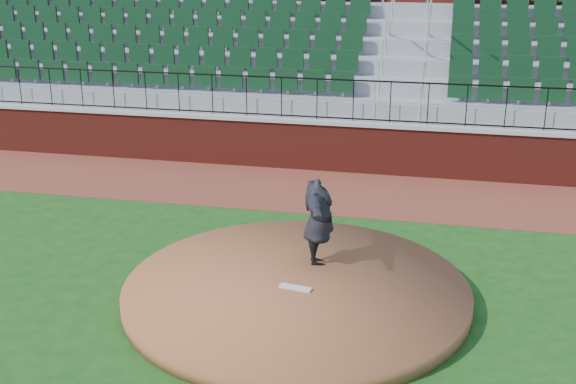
{
  "coord_description": "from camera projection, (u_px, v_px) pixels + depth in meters",
  "views": [
    {
      "loc": [
        2.59,
        -10.56,
        5.64
      ],
      "look_at": [
        0.0,
        1.5,
        1.3
      ],
      "focal_mm": 45.9,
      "sensor_mm": 36.0,
      "label": 1
    }
  ],
  "objects": [
    {
      "name": "concourse_wall",
      "position": [
        363.0,
        32.0,
        22.76
      ],
      "size": [
        34.0,
        0.5,
        5.5
      ],
      "primitive_type": "cube",
      "color": "maroon",
      "rests_on": "ground"
    },
    {
      "name": "pitchers_mound",
      "position": [
        296.0,
        291.0,
        12.0
      ],
      "size": [
        5.64,
        5.64,
        0.25
      ],
      "primitive_type": "cylinder",
      "color": "brown",
      "rests_on": "ground"
    },
    {
      "name": "pitcher",
      "position": [
        319.0,
        222.0,
        12.49
      ],
      "size": [
        0.95,
        1.96,
        1.54
      ],
      "primitive_type": "imported",
      "rotation": [
        0.0,
        0.0,
        1.81
      ],
      "color": "black",
      "rests_on": "pitchers_mound"
    },
    {
      "name": "wall_railing",
      "position": [
        335.0,
        100.0,
        17.98
      ],
      "size": [
        34.0,
        0.05,
        1.0
      ],
      "primitive_type": null,
      "color": "black",
      "rests_on": "wall_cap"
    },
    {
      "name": "field_wall",
      "position": [
        334.0,
        147.0,
        18.38
      ],
      "size": [
        34.0,
        0.35,
        1.2
      ],
      "primitive_type": "cube",
      "color": "maroon",
      "rests_on": "ground"
    },
    {
      "name": "pitching_rubber",
      "position": [
        296.0,
        288.0,
        11.81
      ],
      "size": [
        0.54,
        0.21,
        0.04
      ],
      "primitive_type": "cube",
      "rotation": [
        0.0,
        0.0,
        -0.16
      ],
      "color": "silver",
      "rests_on": "pitchers_mound"
    },
    {
      "name": "warning_track",
      "position": [
        323.0,
        190.0,
        17.1
      ],
      "size": [
        34.0,
        3.2,
        0.01
      ],
      "primitive_type": "cube",
      "color": "brown",
      "rests_on": "ground"
    },
    {
      "name": "ground",
      "position": [
        269.0,
        296.0,
        12.12
      ],
      "size": [
        90.0,
        90.0,
        0.0
      ],
      "primitive_type": "plane",
      "color": "#184614",
      "rests_on": "ground"
    },
    {
      "name": "wall_cap",
      "position": [
        335.0,
        122.0,
        18.17
      ],
      "size": [
        34.0,
        0.45,
        0.1
      ],
      "primitive_type": "cube",
      "color": "#B7B7B7",
      "rests_on": "field_wall"
    },
    {
      "name": "seating_stands",
      "position": [
        350.0,
        62.0,
        20.33
      ],
      "size": [
        34.0,
        5.1,
        4.6
      ],
      "primitive_type": null,
      "color": "gray",
      "rests_on": "ground"
    }
  ]
}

